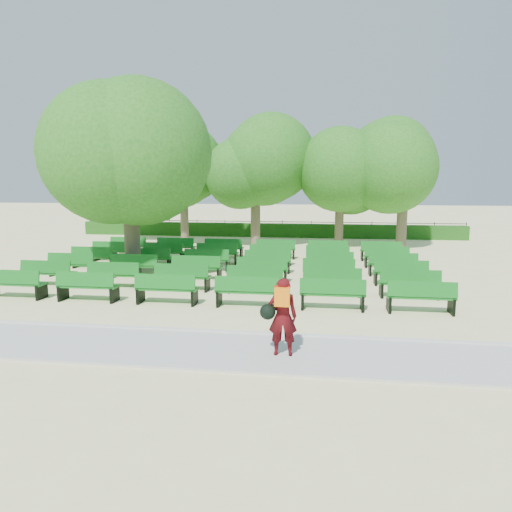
% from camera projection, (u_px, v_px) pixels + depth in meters
% --- Properties ---
extents(ground, '(120.00, 120.00, 0.00)m').
position_uv_depth(ground, '(226.00, 279.00, 17.41)').
color(ground, '#F3E9A1').
extents(paving, '(30.00, 2.20, 0.06)m').
position_uv_depth(paving, '(158.00, 347.00, 10.17)').
color(paving, beige).
rests_on(paving, ground).
extents(curb, '(30.00, 0.12, 0.10)m').
position_uv_depth(curb, '(174.00, 330.00, 11.29)').
color(curb, silver).
rests_on(curb, ground).
extents(hedge, '(26.00, 0.70, 0.90)m').
position_uv_depth(hedge, '(267.00, 230.00, 31.02)').
color(hedge, '#1E5415').
rests_on(hedge, ground).
extents(fence, '(26.00, 0.10, 1.02)m').
position_uv_depth(fence, '(268.00, 236.00, 31.49)').
color(fence, black).
rests_on(fence, ground).
extents(tree_line, '(21.80, 6.80, 7.04)m').
position_uv_depth(tree_line, '(259.00, 245.00, 27.18)').
color(tree_line, '#2D741F').
rests_on(tree_line, ground).
extents(bench_array, '(1.92, 0.73, 1.19)m').
position_uv_depth(bench_array, '(234.00, 273.00, 18.10)').
color(bench_array, '#126B1B').
rests_on(bench_array, ground).
extents(tree_among, '(5.30, 5.30, 7.40)m').
position_uv_depth(tree_among, '(128.00, 148.00, 17.83)').
color(tree_among, brown).
rests_on(tree_among, ground).
extents(person, '(0.79, 0.48, 1.66)m').
position_uv_depth(person, '(281.00, 316.00, 9.51)').
color(person, '#460A0D').
rests_on(person, ground).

